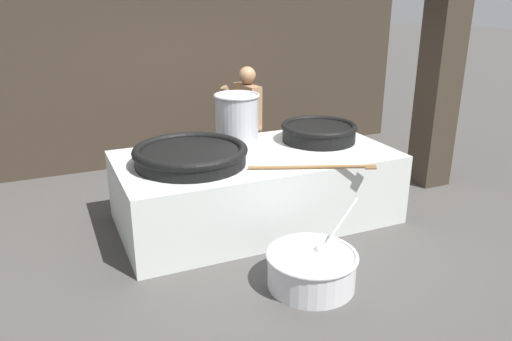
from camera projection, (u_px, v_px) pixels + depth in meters
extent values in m
plane|color=#474442|center=(256.00, 219.00, 6.08)|extent=(60.00, 60.00, 0.00)
cube|color=#382D23|center=(187.00, 59.00, 7.86)|extent=(7.58, 0.24, 3.22)
cube|color=#382D23|center=(440.00, 70.00, 6.72)|extent=(0.43, 0.43, 3.22)
cube|color=silver|center=(256.00, 187.00, 5.94)|extent=(3.20, 1.64, 0.83)
cylinder|color=black|center=(191.00, 157.00, 5.42)|extent=(1.20, 1.20, 0.16)
torus|color=black|center=(190.00, 150.00, 5.39)|extent=(1.25, 1.25, 0.10)
cylinder|color=black|center=(319.00, 134.00, 6.26)|extent=(0.91, 0.91, 0.19)
torus|color=black|center=(319.00, 126.00, 6.23)|extent=(0.95, 0.95, 0.07)
cylinder|color=#9E9EA3|center=(237.00, 119.00, 6.15)|extent=(0.53, 0.53, 0.59)
torus|color=#9E9EA3|center=(237.00, 95.00, 6.04)|extent=(0.57, 0.57, 0.04)
cylinder|color=brown|center=(312.00, 167.00, 5.30)|extent=(1.29, 0.53, 0.04)
cube|color=brown|center=(370.00, 167.00, 5.33)|extent=(0.15, 0.14, 0.02)
cylinder|color=#8C6647|center=(251.00, 158.00, 6.99)|extent=(0.12, 0.12, 0.82)
cylinder|color=#8C6647|center=(244.00, 155.00, 7.13)|extent=(0.12, 0.12, 0.82)
cube|color=#722D4C|center=(248.00, 145.00, 7.01)|extent=(0.23, 0.28, 0.54)
cube|color=#8C6647|center=(247.00, 107.00, 6.82)|extent=(0.24, 0.52, 0.61)
cylinder|color=#8C6647|center=(251.00, 111.00, 6.57)|extent=(0.34, 0.15, 0.56)
cylinder|color=#8C6647|center=(232.00, 104.00, 6.97)|extent=(0.34, 0.15, 0.56)
sphere|color=#8C6647|center=(247.00, 75.00, 6.67)|extent=(0.23, 0.23, 0.23)
cylinder|color=silver|center=(311.00, 270.00, 4.66)|extent=(0.82, 0.82, 0.32)
torus|color=silver|center=(312.00, 255.00, 4.60)|extent=(0.86, 0.86, 0.04)
cylinder|color=#6B9347|center=(312.00, 263.00, 4.63)|extent=(0.72, 0.72, 0.08)
sphere|color=silver|center=(322.00, 251.00, 4.70)|extent=(0.15, 0.15, 0.15)
cylinder|color=silver|center=(340.00, 224.00, 4.81)|extent=(0.52, 0.22, 0.40)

